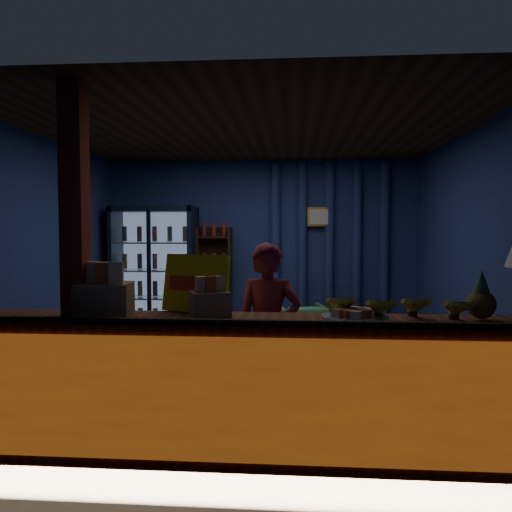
# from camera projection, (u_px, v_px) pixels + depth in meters

# --- Properties ---
(ground) EXTENTS (4.60, 4.60, 0.00)m
(ground) POSITION_uv_depth(u_px,v_px,m) (249.00, 374.00, 5.38)
(ground) COLOR #515154
(ground) RESTS_ON ground
(room_walls) EXTENTS (4.60, 4.60, 4.60)m
(room_walls) POSITION_uv_depth(u_px,v_px,m) (249.00, 229.00, 5.30)
(room_walls) COLOR navy
(room_walls) RESTS_ON ground
(counter) EXTENTS (4.40, 0.57, 0.99)m
(counter) POSITION_uv_depth(u_px,v_px,m) (224.00, 386.00, 3.46)
(counter) COLOR brown
(counter) RESTS_ON ground
(support_post) EXTENTS (0.16, 0.16, 2.60)m
(support_post) POSITION_uv_depth(u_px,v_px,m) (76.00, 267.00, 3.50)
(support_post) COLOR maroon
(support_post) RESTS_ON ground
(beverage_cooler) EXTENTS (1.20, 0.62, 1.90)m
(beverage_cooler) POSITION_uv_depth(u_px,v_px,m) (156.00, 272.00, 7.36)
(beverage_cooler) COLOR black
(beverage_cooler) RESTS_ON ground
(bottle_shelf) EXTENTS (0.50, 0.28, 1.60)m
(bottle_shelf) POSITION_uv_depth(u_px,v_px,m) (215.00, 281.00, 7.44)
(bottle_shelf) COLOR #362611
(bottle_shelf) RESTS_ON ground
(curtain_folds) EXTENTS (1.74, 0.14, 2.50)m
(curtain_folds) POSITION_uv_depth(u_px,v_px,m) (329.00, 247.00, 7.37)
(curtain_folds) COLOR navy
(curtain_folds) RESTS_ON room_walls
(framed_picture) EXTENTS (0.36, 0.04, 0.28)m
(framed_picture) POSITION_uv_depth(u_px,v_px,m) (320.00, 217.00, 7.31)
(framed_picture) COLOR gold
(framed_picture) RESTS_ON room_walls
(shopkeeper) EXTENTS (0.56, 0.39, 1.46)m
(shopkeeper) POSITION_uv_depth(u_px,v_px,m) (268.00, 333.00, 3.99)
(shopkeeper) COLOR maroon
(shopkeeper) RESTS_ON ground
(green_chair) EXTENTS (0.71, 0.72, 0.56)m
(green_chair) POSITION_uv_depth(u_px,v_px,m) (301.00, 325.00, 6.70)
(green_chair) COLOR #55AB62
(green_chair) RESTS_ON ground
(side_table) EXTENTS (0.67, 0.59, 0.61)m
(side_table) POSITION_uv_depth(u_px,v_px,m) (340.00, 326.00, 6.74)
(side_table) COLOR #362611
(side_table) RESTS_ON ground
(yellow_sign) EXTENTS (0.54, 0.30, 0.43)m
(yellow_sign) POSITION_uv_depth(u_px,v_px,m) (195.00, 283.00, 3.66)
(yellow_sign) COLOR yellow
(yellow_sign) RESTS_ON counter
(snack_box_left) EXTENTS (0.40, 0.34, 0.39)m
(snack_box_left) POSITION_uv_depth(u_px,v_px,m) (104.00, 297.00, 3.50)
(snack_box_left) COLOR #8F6345
(snack_box_left) RESTS_ON counter
(snack_box_centre) EXTENTS (0.33, 0.30, 0.28)m
(snack_box_centre) POSITION_uv_depth(u_px,v_px,m) (210.00, 302.00, 3.52)
(snack_box_centre) COLOR #8F6345
(snack_box_centre) RESTS_ON counter
(pastry_tray) EXTENTS (0.45, 0.45, 0.07)m
(pastry_tray) POSITION_uv_depth(u_px,v_px,m) (355.00, 316.00, 3.38)
(pastry_tray) COLOR silver
(pastry_tray) RESTS_ON counter
(banana_bunches) EXTENTS (0.98, 0.29, 0.16)m
(banana_bunches) POSITION_uv_depth(u_px,v_px,m) (397.00, 307.00, 3.43)
(banana_bunches) COLOR gold
(banana_bunches) RESTS_ON counter
(pineapple) EXTENTS (0.19, 0.19, 0.33)m
(pineapple) POSITION_uv_depth(u_px,v_px,m) (481.00, 300.00, 3.35)
(pineapple) COLOR brown
(pineapple) RESTS_ON counter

